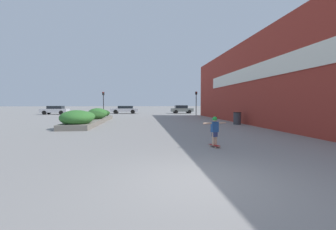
# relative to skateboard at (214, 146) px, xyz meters

# --- Properties ---
(ground_plane) EXTENTS (300.00, 300.00, 0.00)m
(ground_plane) POSITION_rel_skateboard_xyz_m (-1.59, -3.88, -0.07)
(ground_plane) COLOR gray
(building_wall_right) EXTENTS (0.67, 35.27, 7.22)m
(building_wall_right) POSITION_rel_skateboard_xyz_m (6.17, 6.60, 3.55)
(building_wall_right) COLOR maroon
(building_wall_right) RESTS_ON ground_plane
(planter_box) EXTENTS (2.28, 12.57, 1.32)m
(planter_box) POSITION_rel_skateboard_xyz_m (-7.48, 11.93, 0.48)
(planter_box) COLOR slate
(planter_box) RESTS_ON ground_plane
(skateboard) EXTENTS (0.36, 0.60, 0.09)m
(skateboard) POSITION_rel_skateboard_xyz_m (0.00, 0.00, 0.00)
(skateboard) COLOR maroon
(skateboard) RESTS_ON ground_plane
(skateboarder) EXTENTS (1.06, 0.38, 1.16)m
(skateboarder) POSITION_rel_skateboard_xyz_m (0.00, 0.00, 0.73)
(skateboarder) COLOR tan
(skateboarder) RESTS_ON skateboard
(trash_bin) EXTENTS (0.66, 0.66, 1.04)m
(trash_bin) POSITION_rel_skateboard_xyz_m (5.10, 9.38, 0.46)
(trash_bin) COLOR #38383D
(trash_bin) RESTS_ON ground_plane
(car_leftmost) EXTENTS (4.17, 2.02, 1.40)m
(car_leftmost) POSITION_rel_skateboard_xyz_m (-17.19, 30.14, 0.68)
(car_leftmost) COLOR #BCBCC1
(car_leftmost) RESTS_ON ground_plane
(car_center_left) EXTENTS (4.27, 2.03, 1.55)m
(car_center_left) POSITION_rel_skateboard_xyz_m (16.35, 29.05, 0.74)
(car_center_left) COLOR black
(car_center_left) RESTS_ON ground_plane
(car_center_right) EXTENTS (3.94, 2.05, 1.47)m
(car_center_right) POSITION_rel_skateboard_xyz_m (4.30, 31.65, 0.71)
(car_center_right) COLOR slate
(car_center_right) RESTS_ON ground_plane
(car_rightmost) EXTENTS (4.77, 2.06, 1.36)m
(car_rightmost) POSITION_rel_skateboard_xyz_m (-5.96, 31.87, 0.69)
(car_rightmost) COLOR #BCBCC1
(car_rightmost) RESTS_ON ground_plane
(traffic_light_left) EXTENTS (0.28, 0.30, 3.43)m
(traffic_light_left) POSITION_rel_skateboard_xyz_m (-8.35, 23.89, 2.28)
(traffic_light_left) COLOR black
(traffic_light_left) RESTS_ON ground_plane
(traffic_light_right) EXTENTS (0.28, 0.30, 3.57)m
(traffic_light_right) POSITION_rel_skateboard_xyz_m (5.15, 24.12, 2.36)
(traffic_light_right) COLOR black
(traffic_light_right) RESTS_ON ground_plane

